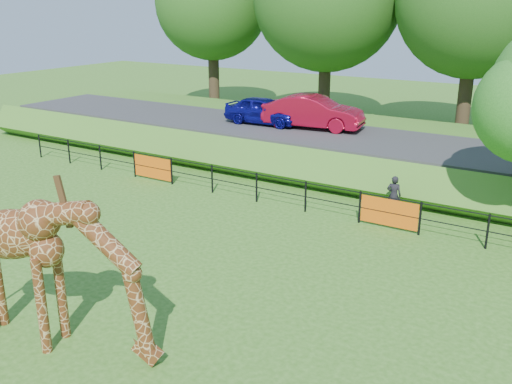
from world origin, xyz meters
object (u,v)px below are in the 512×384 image
giraffe (54,273)px  visitor (394,195)px  car_red (313,112)px  car_blue (264,110)px

giraffe → visitor: size_ratio=3.45×
giraffe → car_red: size_ratio=1.03×
visitor → car_red: bearing=-49.0°
giraffe → car_blue: giraffe is taller
car_blue → visitor: 9.66m
car_blue → car_red: (2.44, 0.37, 0.11)m
giraffe → visitor: (3.32, 11.41, -1.00)m
giraffe → car_red: 16.90m
car_blue → car_red: 2.47m
car_blue → car_red: size_ratio=0.83×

